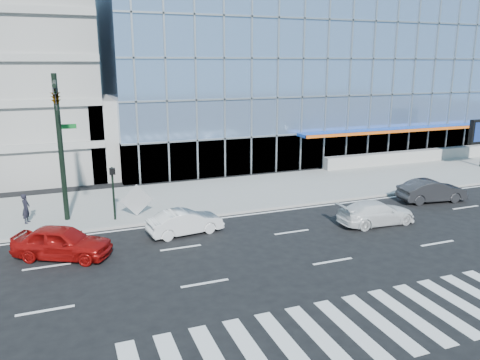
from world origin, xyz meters
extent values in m
plane|color=black|center=(0.00, 0.00, 0.00)|extent=(160.00, 160.00, 0.00)
cube|color=gray|center=(0.00, 8.00, 0.07)|extent=(120.00, 8.00, 0.15)
cube|color=#7B9DCE|center=(14.00, 26.00, 7.50)|extent=(42.00, 26.00, 15.00)
cube|color=gray|center=(-6.00, 18.00, 3.00)|extent=(6.00, 8.00, 6.00)
cube|color=gray|center=(24.00, 11.60, 0.65)|extent=(30.00, 0.80, 1.00)
cylinder|color=black|center=(-11.00, 6.00, 4.15)|extent=(0.28, 0.28, 8.00)
cylinder|color=black|center=(-11.00, 3.20, 7.75)|extent=(0.18, 5.60, 0.18)
imported|color=black|center=(-11.00, 1.80, 7.15)|extent=(0.18, 0.22, 1.10)
imported|color=black|center=(-11.00, 4.00, 7.15)|extent=(0.48, 2.24, 0.90)
cube|color=#0C591E|center=(-10.55, 6.00, 5.35)|extent=(0.90, 0.05, 0.25)
cylinder|color=black|center=(-8.50, 5.00, 1.65)|extent=(0.12, 0.12, 3.00)
cube|color=black|center=(-8.50, 4.85, 2.95)|extent=(0.30, 0.25, 0.35)
imported|color=white|center=(4.94, -0.50, 0.64)|extent=(4.47, 1.86, 1.29)
imported|color=silver|center=(-5.30, 1.80, 0.64)|extent=(4.05, 1.84, 1.29)
imported|color=black|center=(10.94, 1.80, 0.71)|extent=(4.48, 2.08, 1.42)
imported|color=#950D0B|center=(-11.30, 0.80, 0.75)|extent=(4.75, 3.66, 1.51)
imported|color=black|center=(-13.06, 6.16, 0.97)|extent=(0.56, 0.69, 1.64)
cube|color=#AAAAAA|center=(-7.22, 5.28, 1.07)|extent=(1.84, 0.09, 1.84)
camera|label=1|loc=(-10.90, -20.69, 8.69)|focal=35.00mm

